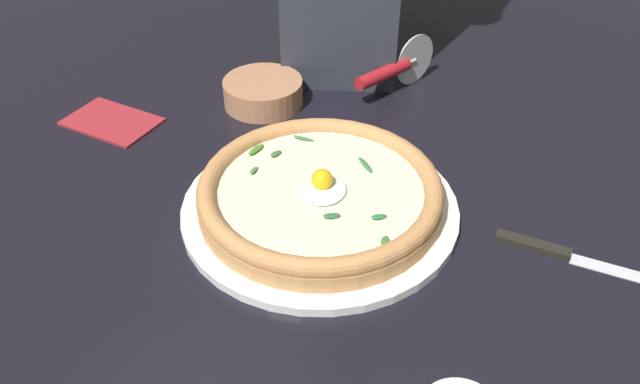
% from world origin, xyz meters
% --- Properties ---
extents(ground_plane, '(2.40, 2.40, 0.03)m').
position_xyz_m(ground_plane, '(0.00, 0.00, -0.01)').
color(ground_plane, black).
rests_on(ground_plane, ground).
extents(pizza_plate, '(0.35, 0.35, 0.01)m').
position_xyz_m(pizza_plate, '(-0.02, 0.02, 0.01)').
color(pizza_plate, white).
rests_on(pizza_plate, ground).
extents(pizza, '(0.31, 0.31, 0.05)m').
position_xyz_m(pizza, '(-0.02, 0.02, 0.03)').
color(pizza, tan).
rests_on(pizza, pizza_plate).
extents(side_bowl, '(0.13, 0.13, 0.04)m').
position_xyz_m(side_bowl, '(-0.25, -0.15, 0.02)').
color(side_bowl, '#B47855').
rests_on(side_bowl, ground).
extents(pizza_cutter, '(0.15, 0.10, 0.09)m').
position_xyz_m(pizza_cutter, '(-0.35, 0.04, 0.04)').
color(pizza_cutter, silver).
rests_on(pizza_cutter, ground).
extents(table_knife, '(0.04, 0.24, 0.01)m').
position_xyz_m(table_knife, '(-0.03, 0.32, 0.00)').
color(table_knife, silver).
rests_on(table_knife, ground).
extents(folded_napkin, '(0.11, 0.15, 0.01)m').
position_xyz_m(folded_napkin, '(-0.13, -0.35, 0.00)').
color(folded_napkin, '#A2252D').
rests_on(folded_napkin, ground).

